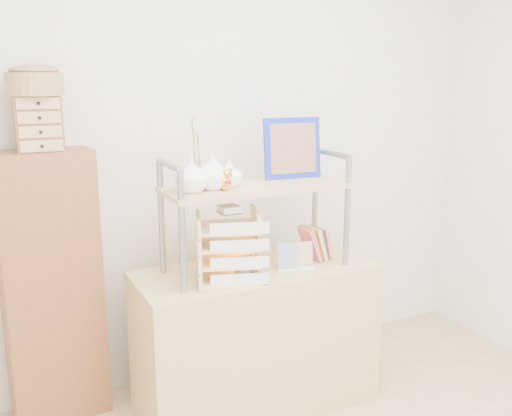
{
  "coord_description": "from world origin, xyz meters",
  "views": [
    {
      "loc": [
        -1.19,
        -1.21,
        1.69
      ],
      "look_at": [
        -0.0,
        1.2,
        1.06
      ],
      "focal_mm": 40.0,
      "sensor_mm": 36.0,
      "label": 1
    }
  ],
  "objects_px": {
    "desk": "(256,338)",
    "salt_lamp": "(237,246)",
    "letter_tray": "(229,250)",
    "cabinet": "(52,288)"
  },
  "relations": [
    {
      "from": "letter_tray",
      "to": "cabinet",
      "type": "bearing_deg",
      "value": 149.68
    },
    {
      "from": "salt_lamp",
      "to": "desk",
      "type": "bearing_deg",
      "value": -49.51
    },
    {
      "from": "cabinet",
      "to": "letter_tray",
      "type": "bearing_deg",
      "value": -34.93
    },
    {
      "from": "desk",
      "to": "salt_lamp",
      "type": "bearing_deg",
      "value": 130.49
    },
    {
      "from": "desk",
      "to": "salt_lamp",
      "type": "xyz_separation_m",
      "value": [
        -0.07,
        0.08,
        0.48
      ]
    },
    {
      "from": "letter_tray",
      "to": "desk",
      "type": "bearing_deg",
      "value": 21.92
    },
    {
      "from": "cabinet",
      "to": "letter_tray",
      "type": "relative_size",
      "value": 3.75
    },
    {
      "from": "cabinet",
      "to": "desk",
      "type": "bearing_deg",
      "value": -26.37
    },
    {
      "from": "cabinet",
      "to": "letter_tray",
      "type": "distance_m",
      "value": 0.9
    },
    {
      "from": "desk",
      "to": "salt_lamp",
      "type": "relative_size",
      "value": 5.81
    }
  ]
}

